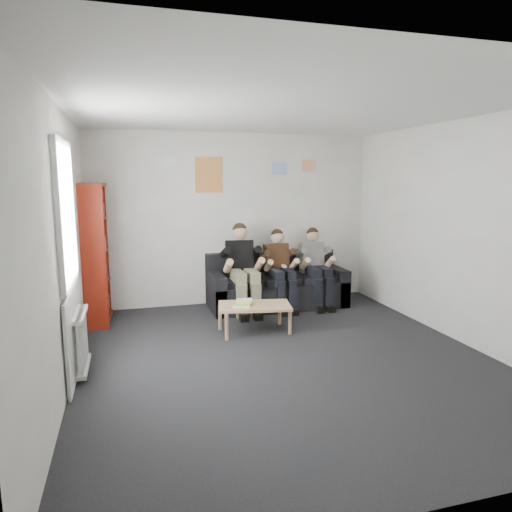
{
  "coord_description": "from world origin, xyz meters",
  "views": [
    {
      "loc": [
        -1.65,
        -4.59,
        2.0
      ],
      "look_at": [
        0.02,
        1.3,
        0.95
      ],
      "focal_mm": 32.0,
      "sensor_mm": 36.0,
      "label": 1
    }
  ],
  "objects": [
    {
      "name": "poster_sign",
      "position": [
        -1.0,
        2.49,
        2.25
      ],
      "size": [
        0.2,
        0.01,
        0.14
      ],
      "primitive_type": "cube",
      "color": "white",
      "rests_on": "room_shell"
    },
    {
      "name": "window",
      "position": [
        -2.22,
        0.2,
        1.03
      ],
      "size": [
        0.05,
        1.3,
        2.36
      ],
      "color": "white",
      "rests_on": "room_shell"
    },
    {
      "name": "game_cases",
      "position": [
        -0.25,
        0.95,
        0.4
      ],
      "size": [
        0.27,
        0.24,
        0.06
      ],
      "rotation": [
        0.0,
        0.0,
        -0.38
      ],
      "color": "white",
      "rests_on": "coffee_table"
    },
    {
      "name": "bookshelf",
      "position": [
        -2.08,
        2.02,
        0.97
      ],
      "size": [
        0.29,
        0.87,
        1.93
      ],
      "rotation": [
        0.0,
        0.0,
        -0.05
      ],
      "color": "maroon",
      "rests_on": "ground"
    },
    {
      "name": "room_shell",
      "position": [
        0.0,
        0.0,
        1.35
      ],
      "size": [
        5.0,
        5.0,
        5.0
      ],
      "color": "black",
      "rests_on": "ground"
    },
    {
      "name": "sofa",
      "position": [
        0.58,
        2.1,
        0.3
      ],
      "size": [
        2.13,
        0.87,
        0.82
      ],
      "color": "black",
      "rests_on": "ground"
    },
    {
      "name": "poster_large",
      "position": [
        -0.4,
        2.49,
        2.05
      ],
      "size": [
        0.42,
        0.01,
        0.55
      ],
      "primitive_type": "cube",
      "color": "gold",
      "rests_on": "room_shell"
    },
    {
      "name": "coffee_table",
      "position": [
        -0.1,
        0.95,
        0.33
      ],
      "size": [
        0.93,
        0.51,
        0.37
      ],
      "rotation": [
        0.0,
        0.0,
        -0.18
      ],
      "color": "tan",
      "rests_on": "ground"
    },
    {
      "name": "radiator",
      "position": [
        -2.15,
        0.2,
        0.35
      ],
      "size": [
        0.1,
        0.64,
        0.6
      ],
      "color": "silver",
      "rests_on": "ground"
    },
    {
      "name": "person_left",
      "position": [
        -0.02,
        1.9,
        0.66
      ],
      "size": [
        0.42,
        0.89,
        1.33
      ],
      "rotation": [
        0.0,
        0.0,
        -0.13
      ],
      "color": "black",
      "rests_on": "sofa"
    },
    {
      "name": "poster_pink",
      "position": [
        1.25,
        2.49,
        2.2
      ],
      "size": [
        0.22,
        0.01,
        0.18
      ],
      "primitive_type": "cube",
      "color": "#D24189",
      "rests_on": "room_shell"
    },
    {
      "name": "person_right",
      "position": [
        1.17,
        1.9,
        0.62
      ],
      "size": [
        0.36,
        0.78,
        1.23
      ],
      "rotation": [
        0.0,
        0.0,
        -0.06
      ],
      "color": "silver",
      "rests_on": "sofa"
    },
    {
      "name": "poster_blue",
      "position": [
        0.75,
        2.49,
        2.15
      ],
      "size": [
        0.25,
        0.01,
        0.2
      ],
      "primitive_type": "cube",
      "color": "#4287E2",
      "rests_on": "room_shell"
    },
    {
      "name": "person_middle",
      "position": [
        0.58,
        1.9,
        0.62
      ],
      "size": [
        0.36,
        0.77,
        1.22
      ],
      "rotation": [
        0.0,
        0.0,
        0.05
      ],
      "color": "#522E1B",
      "rests_on": "sofa"
    }
  ]
}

